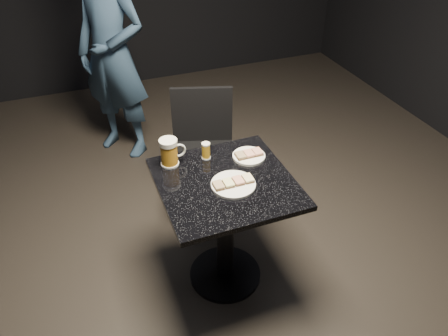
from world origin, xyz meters
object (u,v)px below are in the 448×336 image
(patron, at_px, (112,55))
(table, at_px, (225,215))
(chair, at_px, (203,145))
(beer_mug, at_px, (170,152))
(plate_small, at_px, (249,156))
(plate_large, at_px, (233,184))
(beer_tumbler, at_px, (206,151))

(patron, bearing_deg, table, -32.98)
(patron, distance_m, chair, 1.10)
(table, height_order, chair, chair)
(table, bearing_deg, beer_mug, 132.42)
(plate_small, relative_size, chair, 0.21)
(plate_small, height_order, chair, chair)
(plate_large, distance_m, beer_mug, 0.40)
(beer_mug, distance_m, beer_tumbler, 0.21)
(table, bearing_deg, beer_tumbler, 96.13)
(plate_small, height_order, beer_tumbler, beer_tumbler)
(plate_large, xyz_separation_m, table, (-0.02, 0.05, -0.25))
(beer_tumbler, bearing_deg, table, -83.87)
(plate_large, height_order, patron, patron)
(beer_tumbler, height_order, chair, chair)
(patron, bearing_deg, chair, -19.54)
(table, height_order, beer_tumbler, beer_tumbler)
(table, bearing_deg, chair, 81.09)
(plate_large, height_order, chair, chair)
(patron, relative_size, beer_mug, 10.92)
(beer_mug, xyz_separation_m, beer_tumbler, (0.20, -0.01, -0.03))
(patron, height_order, beer_mug, patron)
(plate_small, bearing_deg, beer_mug, 167.60)
(plate_small, bearing_deg, chair, 98.85)
(patron, height_order, chair, patron)
(beer_mug, relative_size, beer_tumbler, 1.61)
(plate_large, relative_size, table, 0.31)
(patron, distance_m, beer_mug, 1.42)
(table, xyz_separation_m, beer_mug, (-0.23, 0.25, 0.32))
(beer_tumbler, distance_m, chair, 0.59)
(plate_small, height_order, table, plate_small)
(plate_small, bearing_deg, patron, 108.33)
(plate_large, relative_size, beer_mug, 1.48)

